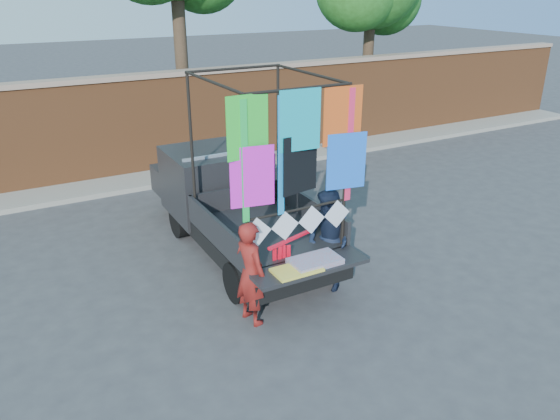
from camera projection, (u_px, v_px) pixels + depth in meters
ground at (299, 285)px, 9.20m from camera, size 90.00×90.00×0.00m
brick_wall at (164, 122)px, 14.35m from camera, size 30.00×0.45×2.61m
curb at (177, 175)px, 14.27m from camera, size 30.00×1.20×0.12m
pickup_truck at (227, 199)px, 10.51m from camera, size 2.15×5.41×3.41m
woman at (251, 273)px, 7.94m from camera, size 0.50×0.66×1.61m
man at (328, 241)px, 8.83m from camera, size 0.74×0.90×1.70m
streamer_bundle at (286, 252)px, 8.29m from camera, size 0.94×0.33×0.67m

